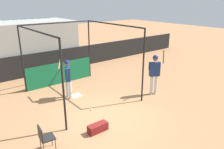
{
  "coord_description": "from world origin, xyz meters",
  "views": [
    {
      "loc": [
        -4.34,
        -5.81,
        4.23
      ],
      "look_at": [
        1.4,
        1.43,
        1.03
      ],
      "focal_mm": 35.0,
      "sensor_mm": 36.0,
      "label": 1
    }
  ],
  "objects_px": {
    "player_batter": "(68,75)",
    "equipment_bag": "(98,128)",
    "baseball": "(91,109)",
    "folding_chair": "(44,136)",
    "player_waiting": "(155,70)"
  },
  "relations": [
    {
      "from": "player_waiting",
      "to": "equipment_bag",
      "type": "xyz_separation_m",
      "value": [
        -3.83,
        -0.92,
        -1.02
      ]
    },
    {
      "from": "equipment_bag",
      "to": "baseball",
      "type": "bearing_deg",
      "value": 64.94
    },
    {
      "from": "baseball",
      "to": "folding_chair",
      "type": "bearing_deg",
      "value": -152.2
    },
    {
      "from": "equipment_bag",
      "to": "player_batter",
      "type": "bearing_deg",
      "value": 80.27
    },
    {
      "from": "player_batter",
      "to": "equipment_bag",
      "type": "xyz_separation_m",
      "value": [
        -0.52,
        -3.03,
        -0.93
      ]
    },
    {
      "from": "player_waiting",
      "to": "baseball",
      "type": "height_order",
      "value": "player_waiting"
    },
    {
      "from": "player_batter",
      "to": "player_waiting",
      "type": "distance_m",
      "value": 3.92
    },
    {
      "from": "folding_chair",
      "to": "baseball",
      "type": "xyz_separation_m",
      "value": [
        2.44,
        1.29,
        -0.48
      ]
    },
    {
      "from": "equipment_bag",
      "to": "baseball",
      "type": "height_order",
      "value": "equipment_bag"
    },
    {
      "from": "player_batter",
      "to": "folding_chair",
      "type": "xyz_separation_m",
      "value": [
        -2.31,
        -2.92,
        -0.55
      ]
    },
    {
      "from": "player_waiting",
      "to": "folding_chair",
      "type": "xyz_separation_m",
      "value": [
        -5.62,
        -0.81,
        -0.64
      ]
    },
    {
      "from": "player_batter",
      "to": "folding_chair",
      "type": "relative_size",
      "value": 2.28
    },
    {
      "from": "player_waiting",
      "to": "folding_chair",
      "type": "height_order",
      "value": "player_waiting"
    },
    {
      "from": "folding_chair",
      "to": "equipment_bag",
      "type": "height_order",
      "value": "folding_chair"
    },
    {
      "from": "player_batter",
      "to": "folding_chair",
      "type": "distance_m",
      "value": 3.76
    }
  ]
}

